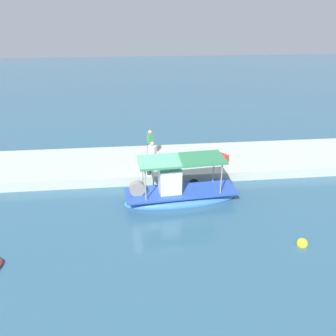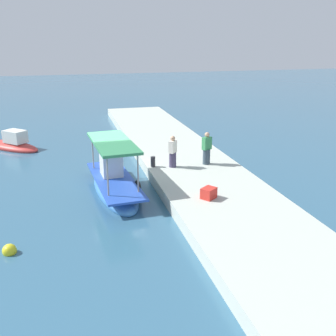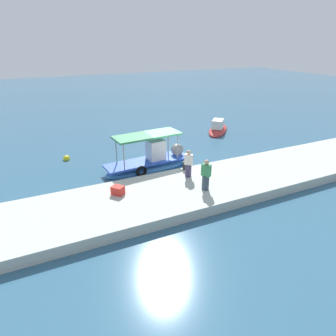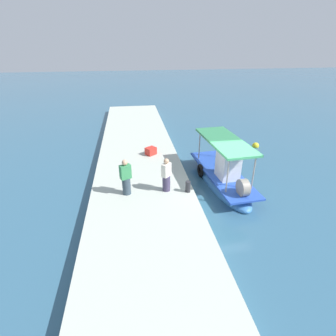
{
  "view_description": "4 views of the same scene",
  "coord_description": "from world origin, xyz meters",
  "px_view_note": "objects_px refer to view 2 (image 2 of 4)",
  "views": [
    {
      "loc": [
        0.91,
        15.3,
        9.25
      ],
      "look_at": [
        -0.87,
        -1.73,
        1.03
      ],
      "focal_mm": 35.48,
      "sensor_mm": 36.0,
      "label": 1
    },
    {
      "loc": [
        -19.0,
        2.26,
        7.05
      ],
      "look_at": [
        -1.23,
        -2.39,
        0.92
      ],
      "focal_mm": 42.7,
      "sensor_mm": 36.0,
      "label": 2
    },
    {
      "loc": [
        -8.12,
        -16.98,
        8.1
      ],
      "look_at": [
        -0.98,
        -2.07,
        0.94
      ],
      "focal_mm": 31.89,
      "sensor_mm": 36.0,
      "label": 3
    },
    {
      "loc": [
        10.58,
        -4.44,
        7.02
      ],
      "look_at": [
        -1.55,
        -2.64,
        1.0
      ],
      "focal_mm": 28.05,
      "sensor_mm": 36.0,
      "label": 4
    }
  ],
  "objects_px": {
    "fisherman_by_crate": "(173,153)",
    "mooring_bollard": "(153,162)",
    "main_fishing_boat": "(114,182)",
    "fisherman_near_bollard": "(207,150)",
    "moored_boat_near": "(12,145)",
    "cargo_crate": "(209,193)",
    "marker_buoy": "(9,251)"
  },
  "relations": [
    {
      "from": "mooring_bollard",
      "to": "cargo_crate",
      "type": "height_order",
      "value": "mooring_bollard"
    },
    {
      "from": "moored_boat_near",
      "to": "mooring_bollard",
      "type": "bearing_deg",
      "value": -135.41
    },
    {
      "from": "fisherman_by_crate",
      "to": "moored_boat_near",
      "type": "distance_m",
      "value": 11.93
    },
    {
      "from": "fisherman_by_crate",
      "to": "mooring_bollard",
      "type": "bearing_deg",
      "value": 74.0
    },
    {
      "from": "fisherman_near_bollard",
      "to": "moored_boat_near",
      "type": "height_order",
      "value": "fisherman_near_bollard"
    },
    {
      "from": "main_fishing_boat",
      "to": "cargo_crate",
      "type": "bearing_deg",
      "value": -132.41
    },
    {
      "from": "main_fishing_boat",
      "to": "fisherman_by_crate",
      "type": "distance_m",
      "value": 3.52
    },
    {
      "from": "cargo_crate",
      "to": "moored_boat_near",
      "type": "height_order",
      "value": "moored_boat_near"
    },
    {
      "from": "mooring_bollard",
      "to": "cargo_crate",
      "type": "xyz_separation_m",
      "value": [
        -4.71,
        -1.33,
        -0.04
      ]
    },
    {
      "from": "marker_buoy",
      "to": "fisherman_by_crate",
      "type": "bearing_deg",
      "value": -50.91
    },
    {
      "from": "mooring_bollard",
      "to": "moored_boat_near",
      "type": "bearing_deg",
      "value": 44.59
    },
    {
      "from": "marker_buoy",
      "to": "moored_boat_near",
      "type": "distance_m",
      "value": 14.17
    },
    {
      "from": "cargo_crate",
      "to": "fisherman_by_crate",
      "type": "bearing_deg",
      "value": 4.49
    },
    {
      "from": "main_fishing_boat",
      "to": "moored_boat_near",
      "type": "xyz_separation_m",
      "value": [
        9.29,
        5.5,
        -0.23
      ]
    },
    {
      "from": "mooring_bollard",
      "to": "moored_boat_near",
      "type": "distance_m",
      "value": 11.0
    },
    {
      "from": "main_fishing_boat",
      "to": "moored_boat_near",
      "type": "height_order",
      "value": "main_fishing_boat"
    },
    {
      "from": "fisherman_by_crate",
      "to": "marker_buoy",
      "type": "xyz_separation_m",
      "value": [
        -6.0,
        7.39,
        -1.22
      ]
    },
    {
      "from": "mooring_bollard",
      "to": "fisherman_near_bollard",
      "type": "bearing_deg",
      "value": -95.09
    },
    {
      "from": "marker_buoy",
      "to": "moored_boat_near",
      "type": "xyz_separation_m",
      "value": [
        14.11,
        1.3,
        0.12
      ]
    },
    {
      "from": "main_fishing_boat",
      "to": "fisherman_near_bollard",
      "type": "distance_m",
      "value": 5.27
    },
    {
      "from": "mooring_bollard",
      "to": "cargo_crate",
      "type": "bearing_deg",
      "value": -164.26
    },
    {
      "from": "main_fishing_boat",
      "to": "mooring_bollard",
      "type": "bearing_deg",
      "value": -56.37
    },
    {
      "from": "main_fishing_boat",
      "to": "fisherman_by_crate",
      "type": "relative_size",
      "value": 3.74
    },
    {
      "from": "fisherman_near_bollard",
      "to": "fisherman_by_crate",
      "type": "bearing_deg",
      "value": 90.88
    },
    {
      "from": "fisherman_near_bollard",
      "to": "moored_boat_near",
      "type": "relative_size",
      "value": 0.4
    },
    {
      "from": "moored_boat_near",
      "to": "main_fishing_boat",
      "type": "bearing_deg",
      "value": -149.4
    },
    {
      "from": "main_fishing_boat",
      "to": "fisherman_near_bollard",
      "type": "height_order",
      "value": "main_fishing_boat"
    },
    {
      "from": "cargo_crate",
      "to": "marker_buoy",
      "type": "height_order",
      "value": "cargo_crate"
    },
    {
      "from": "cargo_crate",
      "to": "moored_boat_near",
      "type": "relative_size",
      "value": 0.14
    },
    {
      "from": "mooring_bollard",
      "to": "marker_buoy",
      "type": "distance_m",
      "value": 9.01
    },
    {
      "from": "fisherman_near_bollard",
      "to": "marker_buoy",
      "type": "distance_m",
      "value": 11.11
    },
    {
      "from": "fisherman_by_crate",
      "to": "mooring_bollard",
      "type": "xyz_separation_m",
      "value": [
        0.28,
        0.98,
        -0.47
      ]
    }
  ]
}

